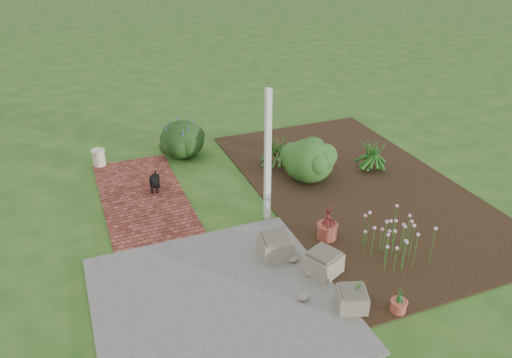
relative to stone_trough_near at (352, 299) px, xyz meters
name	(u,v)px	position (x,y,z in m)	size (l,w,h in m)	color
ground	(254,224)	(-0.48, 2.57, -0.18)	(80.00, 80.00, 0.00)	#275A1C
concrete_patio	(218,302)	(-1.73, 0.82, -0.16)	(3.50, 3.50, 0.04)	#60605D
brick_path	(143,196)	(-2.18, 4.32, -0.16)	(1.60, 3.50, 0.04)	maroon
garden_bed	(357,187)	(2.02, 3.07, -0.16)	(4.00, 7.00, 0.03)	black
veranda_post	(268,158)	(-0.18, 2.67, 1.07)	(0.10, 0.10, 2.50)	white
stone_trough_near	(352,299)	(0.00, 0.00, 0.00)	(0.41, 0.41, 0.27)	gray
stone_trough_mid	(275,247)	(-0.52, 1.53, 0.03)	(0.49, 0.49, 0.33)	gray
stone_trough_far	(323,263)	(0.00, 0.86, 0.02)	(0.48, 0.48, 0.32)	#776C5C
black_dog	(154,181)	(-1.91, 4.38, 0.11)	(0.26, 0.47, 0.42)	black
cream_ceramic_urn	(99,158)	(-2.82, 6.05, 0.04)	(0.27, 0.27, 0.36)	beige
evergreen_shrub	(309,160)	(1.22, 3.75, 0.30)	(1.05, 1.05, 0.90)	#0E3715
agapanthus_clump_back	(373,152)	(2.71, 3.63, 0.27)	(0.93, 0.93, 0.84)	#194111
agapanthus_clump_front	(275,148)	(0.81, 4.60, 0.29)	(0.97, 0.97, 0.86)	#16380F
pink_flower_patch	(394,236)	(1.30, 0.87, 0.19)	(1.06, 1.06, 0.68)	#113D0F
terracotta_pot_bronze	(327,231)	(0.52, 1.67, -0.01)	(0.34, 0.34, 0.27)	#A54938
terracotta_pot_small_left	(398,306)	(0.58, -0.31, -0.06)	(0.22, 0.22, 0.18)	#B94C3E
terracotta_pot_small_right	(357,300)	(0.08, -0.01, -0.04)	(0.26, 0.26, 0.22)	#A85E39
purple_flowering_bush	(182,139)	(-0.94, 5.92, 0.26)	(1.02, 1.02, 0.87)	black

